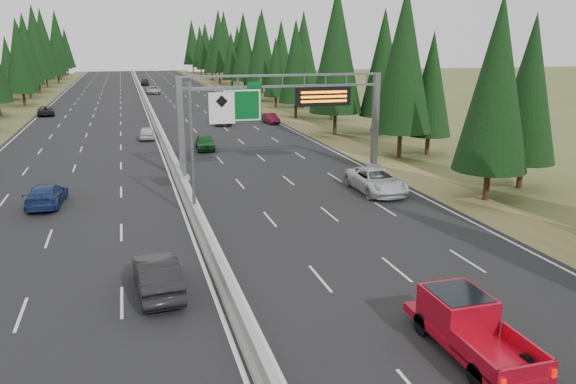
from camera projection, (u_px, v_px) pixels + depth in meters
name	position (u px, v px, depth m)	size (l,w,h in m)	color
road	(150.00, 112.00, 84.63)	(32.00, 260.00, 0.08)	black
shoulder_right	(264.00, 108.00, 89.41)	(3.60, 260.00, 0.06)	olive
shoulder_left	(22.00, 116.00, 79.85)	(3.60, 260.00, 0.06)	#4C5528
median_barrier	(150.00, 110.00, 84.53)	(0.70, 260.00, 0.85)	gray
sign_gantry	(291.00, 108.00, 43.81)	(16.75, 0.98, 7.80)	slate
hov_sign_pole	(202.00, 141.00, 32.51)	(2.80, 0.50, 8.00)	slate
tree_row_right	(296.00, 50.00, 84.76)	(11.64, 246.05, 18.98)	black
silver_minivan	(376.00, 181.00, 39.15)	(2.76, 5.99, 1.67)	silver
red_pickup	(464.00, 320.00, 19.08)	(2.03, 5.69, 1.86)	black
car_ahead_green	(205.00, 142.00, 54.75)	(1.74, 4.33, 1.47)	#114C1D
car_ahead_dkred	(271.00, 118.00, 72.64)	(1.35, 3.87, 1.28)	#5A0C1F
car_ahead_dkgrey	(221.00, 119.00, 71.41)	(2.07, 5.09, 1.48)	black
car_ahead_white	(153.00, 90.00, 114.28)	(2.50, 5.43, 1.51)	#B9B9B9
car_ahead_far	(145.00, 82.00, 136.87)	(1.95, 4.86, 1.66)	black
car_onc_near	(157.00, 275.00, 23.36)	(1.68, 4.81, 1.58)	black
car_onc_blue	(46.00, 195.00, 35.94)	(2.00, 4.93, 1.43)	navy
car_onc_white	(147.00, 133.00, 60.66)	(1.62, 4.01, 1.37)	silver
car_onc_far	(46.00, 111.00, 80.24)	(2.22, 4.82, 1.34)	black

